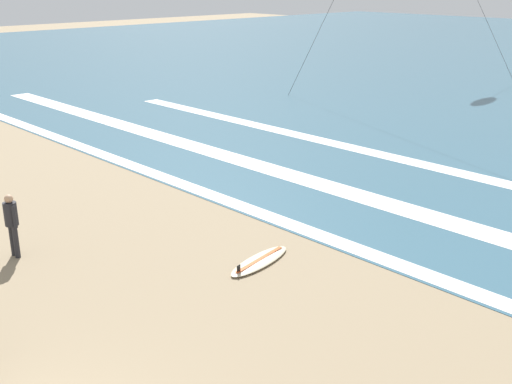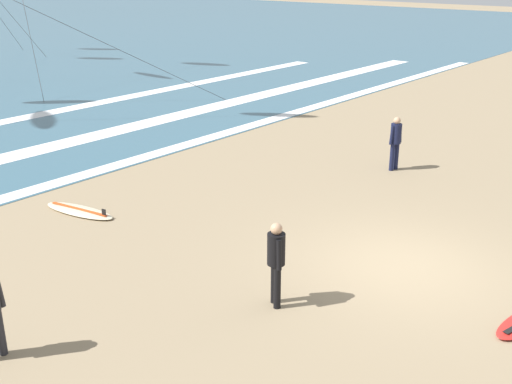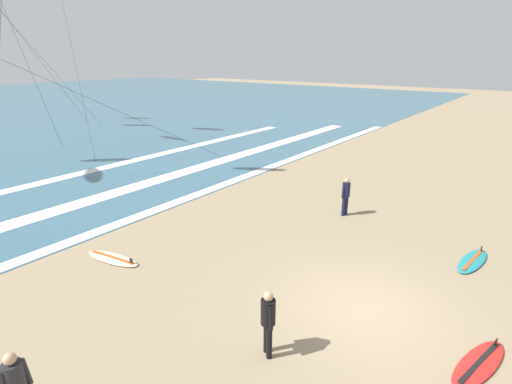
% 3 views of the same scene
% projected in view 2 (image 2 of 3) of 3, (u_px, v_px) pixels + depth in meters
% --- Properties ---
extents(ground_plane, '(160.00, 160.00, 0.00)m').
position_uv_depth(ground_plane, '(404.00, 266.00, 12.66)').
color(ground_plane, '#937F60').
extents(wave_foam_shoreline, '(54.01, 0.60, 0.01)m').
position_uv_depth(wave_foam_shoreline, '(104.00, 169.00, 18.55)').
color(wave_foam_shoreline, white).
rests_on(wave_foam_shoreline, ocean_surface).
extents(surfer_foreground_main, '(0.38, 0.46, 1.60)m').
position_uv_depth(surfer_foreground_main, '(276.00, 257.00, 10.90)').
color(surfer_foreground_main, black).
rests_on(surfer_foreground_main, ground).
extents(surfer_left_far, '(0.52, 0.32, 1.60)m').
position_uv_depth(surfer_left_far, '(396.00, 139.00, 18.19)').
color(surfer_left_far, '#141938').
rests_on(surfer_left_far, ground).
extents(surfboard_near_water, '(0.95, 2.17, 0.25)m').
position_uv_depth(surfboard_near_water, '(79.00, 211.00, 15.35)').
color(surfboard_near_water, beige).
rests_on(surfboard_near_water, ground).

